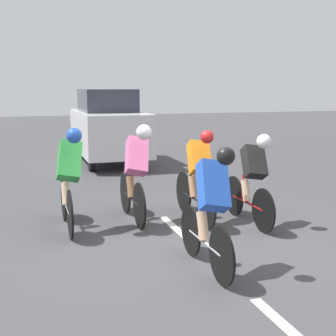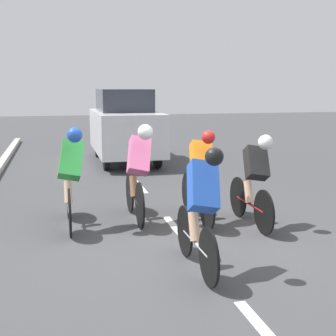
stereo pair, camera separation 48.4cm
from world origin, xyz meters
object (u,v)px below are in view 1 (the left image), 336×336
cyclist_pink (136,170)px  cyclist_black (252,177)px  support_car (108,126)px  cyclist_blue (211,206)px  cyclist_orange (198,174)px  cyclist_green (69,177)px

cyclist_pink → cyclist_black: cyclist_pink is taller
cyclist_pink → support_car: support_car is taller
cyclist_pink → cyclist_black: (-1.68, 0.70, -0.07)m
cyclist_pink → support_car: size_ratio=0.44×
cyclist_blue → cyclist_pink: bearing=-81.4°
cyclist_blue → cyclist_black: 2.04m
cyclist_black → cyclist_blue: bearing=48.9°
support_car → cyclist_black: bearing=98.5°
cyclist_orange → support_car: (0.27, -6.30, 0.28)m
cyclist_pink → cyclist_orange: cyclist_pink is taller
cyclist_orange → support_car: size_ratio=0.45×
cyclist_blue → cyclist_green: (1.39, -2.11, 0.04)m
cyclist_green → cyclist_black: (-2.73, 0.57, -0.06)m
cyclist_blue → cyclist_black: bearing=-131.1°
cyclist_green → support_car: (-1.73, -6.18, 0.22)m
cyclist_pink → cyclist_black: bearing=157.3°
cyclist_blue → cyclist_orange: cyclist_blue is taller
cyclist_black → support_car: support_car is taller
cyclist_green → cyclist_black: bearing=168.2°
cyclist_green → cyclist_blue: bearing=123.4°
cyclist_blue → cyclist_pink: 2.27m
cyclist_orange → cyclist_black: bearing=148.8°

